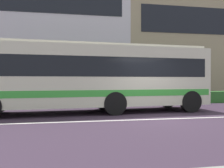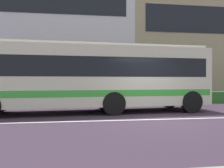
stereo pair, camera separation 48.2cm
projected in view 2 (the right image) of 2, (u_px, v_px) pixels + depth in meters
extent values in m
plane|color=#3A2A3C|center=(159.00, 119.00, 9.72)|extent=(160.00, 160.00, 0.00)
cube|color=silver|center=(159.00, 119.00, 9.72)|extent=(60.00, 0.16, 0.01)
cube|color=#2D6629|center=(156.00, 98.00, 16.42)|extent=(22.85, 1.10, 0.74)
cube|color=silver|center=(27.00, 22.00, 23.81)|extent=(18.46, 8.98, 13.89)
cube|color=beige|center=(94.00, 76.00, 11.86)|extent=(10.78, 3.23, 2.65)
cube|color=black|center=(94.00, 68.00, 11.85)|extent=(10.14, 3.21, 0.85)
cube|color=green|center=(94.00, 92.00, 11.87)|extent=(10.56, 3.24, 0.28)
cube|color=beige|center=(94.00, 47.00, 11.84)|extent=(10.32, 2.80, 0.12)
cylinder|color=black|center=(0.00, 101.00, 12.03)|extent=(1.02, 0.35, 1.00)
cylinder|color=black|center=(114.00, 104.00, 10.90)|extent=(1.02, 0.35, 1.00)
cylinder|color=black|center=(103.00, 100.00, 13.14)|extent=(1.02, 0.35, 1.00)
cylinder|color=black|center=(191.00, 102.00, 11.72)|extent=(1.02, 0.35, 1.00)
cylinder|color=black|center=(169.00, 98.00, 13.97)|extent=(1.02, 0.35, 1.00)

